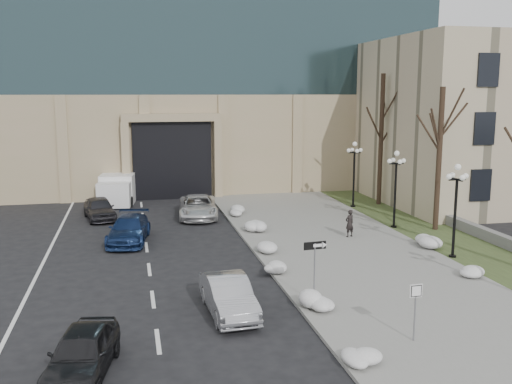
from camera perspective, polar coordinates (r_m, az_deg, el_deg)
sidewalk at (r=29.31m, az=9.41°, el=-6.26°), size 9.00×40.00×0.12m
curb at (r=27.99m, az=0.77°, el=-6.89°), size 0.30×40.00×0.14m
grass_strip at (r=32.25m, az=20.24°, el=-5.27°), size 4.00×40.00×0.10m
stone_wall at (r=34.88m, az=21.28°, el=-3.71°), size 0.50×30.00×0.70m
classical_building at (r=49.60m, az=23.69°, el=6.59°), size 22.00×18.12×12.00m
car_a at (r=17.93m, az=-17.01°, el=-15.11°), size 2.37×4.35×1.40m
car_b at (r=21.56m, az=-2.77°, el=-10.31°), size 1.73×4.36×1.41m
car_c at (r=32.27m, az=-12.60°, el=-3.67°), size 2.70×5.16×1.43m
car_d at (r=37.80m, az=-5.82°, el=-1.47°), size 2.90×5.46×1.46m
car_e at (r=38.49m, az=-15.38°, el=-1.59°), size 2.48×4.50×1.45m
pedestrian at (r=32.57m, az=9.34°, el=-3.10°), size 0.66×0.55×1.56m
box_truck at (r=44.53m, az=-13.50°, el=0.45°), size 3.14×7.09×2.18m
one_way_sign at (r=22.09m, az=6.29°, el=-6.05°), size 0.96×0.27×2.55m
keep_sign at (r=19.50m, az=15.67°, el=-10.39°), size 0.44×0.07×2.05m
snow_clump_b at (r=18.29m, az=10.52°, el=-15.70°), size 1.10×1.60×0.36m
snow_clump_c at (r=21.77m, az=5.96°, el=-11.30°), size 1.10×1.60×0.36m
snow_clump_d at (r=25.80m, az=2.59°, el=-7.83°), size 1.10×1.60×0.36m
snow_clump_e at (r=29.43m, az=0.81°, el=-5.57°), size 1.10×1.60×0.36m
snow_clump_f at (r=33.67m, az=-0.42°, el=-3.59°), size 1.10×1.60×0.36m
snow_clump_g at (r=37.99m, az=-2.29°, el=-2.04°), size 1.10×1.60×0.36m
snow_clump_i at (r=27.22m, az=21.03°, el=-7.55°), size 1.10×1.60×0.36m
snow_clump_j at (r=31.62m, az=16.29°, el=-4.88°), size 1.10×1.60×0.36m
lamppost_b at (r=29.48m, az=19.37°, el=-0.59°), size 1.18×1.18×4.76m
lamppost_c at (r=35.08m, az=13.80°, el=1.29°), size 1.18×1.18×4.76m
lamppost_d at (r=40.95m, az=9.79°, el=2.63°), size 1.18×1.18×4.76m
tree_mid at (r=34.98m, az=17.94°, el=5.08°), size 3.20×3.20×8.50m
tree_far at (r=42.02m, az=12.46°, el=6.94°), size 3.20×3.20×9.50m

